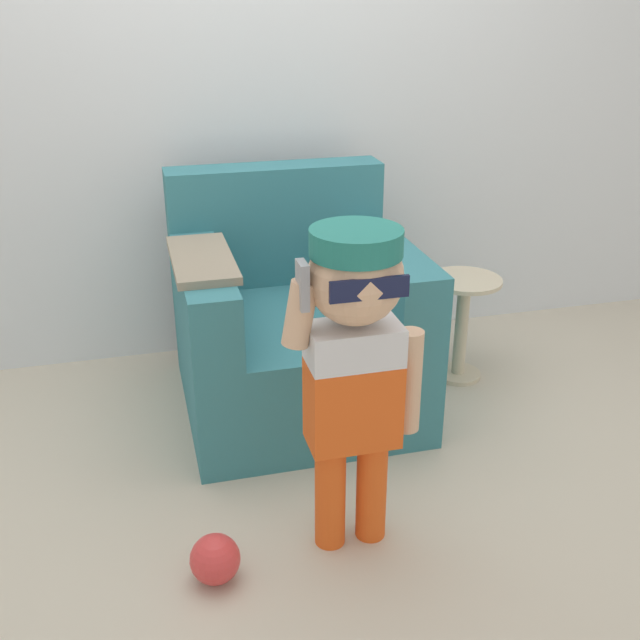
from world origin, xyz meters
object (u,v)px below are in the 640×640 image
(armchair, at_px, (293,326))
(side_table, at_px, (462,318))
(person_child, at_px, (355,345))
(toy_ball, at_px, (215,559))

(armchair, relative_size, side_table, 1.99)
(armchair, height_order, person_child, person_child)
(armchair, xyz_separation_m, toy_ball, (-0.46, -0.99, -0.26))
(armchair, xyz_separation_m, person_child, (-0.02, -0.91, 0.35))
(armchair, relative_size, toy_ball, 6.28)
(toy_ball, bearing_deg, armchair, 64.96)
(person_child, xyz_separation_m, side_table, (0.78, 0.92, -0.40))
(side_table, height_order, toy_ball, side_table)
(person_child, relative_size, side_table, 2.18)
(toy_ball, bearing_deg, side_table, 39.18)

